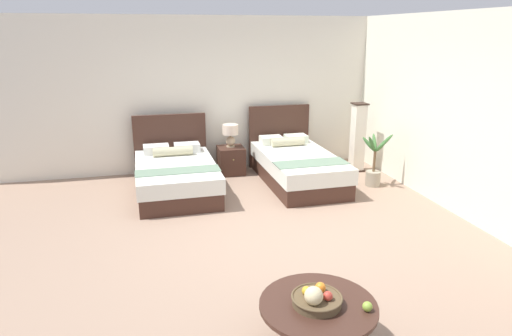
% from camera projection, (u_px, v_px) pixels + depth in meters
% --- Properties ---
extents(ground_plane, '(9.26, 10.13, 0.02)m').
position_uv_depth(ground_plane, '(272.00, 239.00, 5.67)').
color(ground_plane, gray).
extents(wall_back, '(9.26, 0.12, 2.79)m').
position_uv_depth(wall_back, '(224.00, 94.00, 8.29)').
color(wall_back, white).
rests_on(wall_back, ground).
extents(wall_side_right, '(0.12, 5.73, 2.79)m').
position_uv_depth(wall_side_right, '(459.00, 114.00, 6.29)').
color(wall_side_right, white).
rests_on(wall_side_right, ground).
extents(bed_near_window, '(1.29, 2.05, 1.11)m').
position_uv_depth(bed_near_window, '(176.00, 175.00, 7.27)').
color(bed_near_window, '#41261D').
rests_on(bed_near_window, ground).
extents(bed_near_corner, '(1.19, 2.24, 1.18)m').
position_uv_depth(bed_near_corner, '(296.00, 165.00, 7.75)').
color(bed_near_corner, '#41261D').
rests_on(bed_near_corner, ground).
extents(nightstand, '(0.47, 0.48, 0.50)m').
position_uv_depth(nightstand, '(231.00, 160.00, 8.21)').
color(nightstand, '#41261D').
rests_on(nightstand, ground).
extents(table_lamp, '(0.29, 0.29, 0.41)m').
position_uv_depth(table_lamp, '(230.00, 133.00, 8.08)').
color(table_lamp, tan).
rests_on(table_lamp, nightstand).
extents(coffee_table, '(0.96, 0.96, 0.40)m').
position_uv_depth(coffee_table, '(318.00, 315.00, 3.65)').
color(coffee_table, '#41261D').
rests_on(coffee_table, ground).
extents(fruit_bowl, '(0.42, 0.42, 0.21)m').
position_uv_depth(fruit_bowl, '(316.00, 298.00, 3.58)').
color(fruit_bowl, brown).
rests_on(fruit_bowl, coffee_table).
extents(loose_apple, '(0.08, 0.08, 0.08)m').
position_uv_depth(loose_apple, '(367.00, 307.00, 3.52)').
color(loose_apple, '#8EB23D').
rests_on(loose_apple, coffee_table).
extents(floor_lamp_corner, '(0.26, 0.26, 1.27)m').
position_uv_depth(floor_lamp_corner, '(358.00, 138.00, 8.26)').
color(floor_lamp_corner, '#302019').
rests_on(floor_lamp_corner, ground).
extents(potted_palm, '(0.54, 0.50, 0.91)m').
position_uv_depth(potted_palm, '(374.00, 169.00, 7.54)').
color(potted_palm, '#A0967F').
rests_on(potted_palm, ground).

